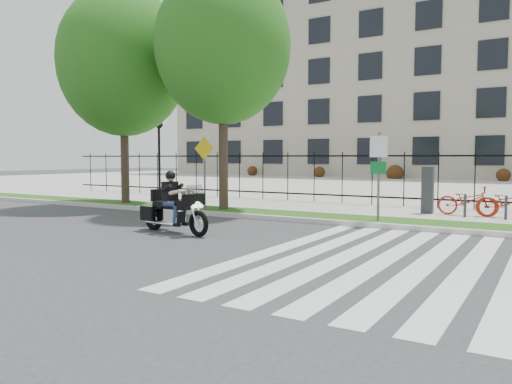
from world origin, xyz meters
The scene contains 14 objects.
ground centered at (0.00, 0.00, 0.00)m, with size 120.00×120.00×0.00m, color #323234.
curb centered at (0.00, 4.10, 0.07)m, with size 60.00×0.20×0.15m, color beige.
grass_verge centered at (0.00, 4.95, 0.07)m, with size 60.00×1.50×0.15m, color #1E4D13.
sidewalk centered at (0.00, 7.45, 0.07)m, with size 60.00×3.50×0.15m, color #A6A49C.
plaza centered at (0.00, 25.00, 0.05)m, with size 80.00×34.00×0.10m, color #A6A49C.
crosswalk_stripes centered at (4.83, 0.00, 0.01)m, with size 5.70×8.00×0.01m, color silver, non-canonical shape.
iron_fence centered at (0.00, 9.20, 1.15)m, with size 30.00×0.06×2.00m, color black, non-canonical shape.
office_building centered at (0.00, 44.92, 9.97)m, with size 60.00×21.90×20.15m.
lamp_post_left centered at (-12.00, 12.00, 3.21)m, with size 1.06×0.70×4.25m.
street_tree_0 centered at (-7.43, 4.95, 5.65)m, with size 5.03×5.03×8.40m.
street_tree_1 centered at (-2.70, 4.95, 5.73)m, with size 4.65×4.65×8.26m.
sign_pole_regulatory centered at (2.88, 4.58, 1.74)m, with size 0.50×0.09×2.50m.
sign_pole_warning centered at (-3.25, 4.58, 1.74)m, with size 0.78×0.09×2.49m.
motorcycle_rider centered at (-1.19, 0.57, 0.64)m, with size 2.48×0.97×1.93m.
Camera 1 is at (7.18, -9.24, 1.95)m, focal length 35.00 mm.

